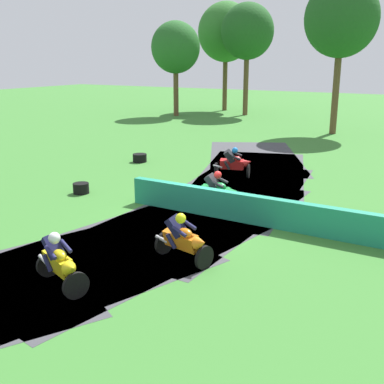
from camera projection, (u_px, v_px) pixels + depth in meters
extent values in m
plane|color=#38752D|center=(202.00, 214.00, 15.79)|extent=(120.00, 120.00, 0.00)
cube|color=#3D3D42|center=(20.00, 282.00, 10.95)|extent=(7.28, 10.05, 0.01)
cube|color=#3D3D42|center=(134.00, 244.00, 13.20)|extent=(6.05, 9.74, 0.01)
cube|color=#3D3D42|center=(202.00, 214.00, 15.79)|extent=(4.66, 9.17, 0.01)
cube|color=#3D3D42|center=(238.00, 190.00, 18.64)|extent=(5.69, 9.61, 0.01)
cube|color=#3D3D42|center=(253.00, 171.00, 21.69)|extent=(6.97, 10.00, 0.01)
cube|color=#3D3D42|center=(254.00, 157.00, 24.84)|extent=(8.07, 10.11, 0.01)
cylinder|color=black|center=(76.00, 286.00, 10.16)|extent=(0.33, 0.68, 0.69)
cylinder|color=black|center=(49.00, 264.00, 11.20)|extent=(0.33, 0.68, 0.69)
cube|color=yellow|center=(59.00, 263.00, 10.57)|extent=(1.06, 0.68, 0.44)
ellipsoid|color=yellow|center=(59.00, 255.00, 10.34)|extent=(0.52, 0.45, 0.28)
cone|color=yellow|center=(71.00, 268.00, 10.02)|extent=(0.49, 0.42, 0.45)
cylinder|color=#B2B2B7|center=(44.00, 260.00, 10.98)|extent=(0.41, 0.23, 0.17)
cube|color=#1E1E4C|center=(53.00, 247.00, 10.49)|extent=(0.58, 0.41, 0.61)
sphere|color=white|center=(54.00, 238.00, 10.22)|extent=(0.26, 0.26, 0.26)
cylinder|color=#1E1E4C|center=(66.00, 246.00, 10.37)|extent=(0.43, 0.23, 0.24)
cylinder|color=#1E1E4C|center=(51.00, 253.00, 10.17)|extent=(0.43, 0.23, 0.24)
cylinder|color=#1E1E4C|center=(62.00, 256.00, 10.80)|extent=(0.31, 0.15, 0.42)
cylinder|color=#1E1E4C|center=(48.00, 263.00, 10.60)|extent=(0.31, 0.15, 0.42)
cylinder|color=black|center=(204.00, 258.00, 11.60)|extent=(0.25, 0.73, 0.73)
cylinder|color=black|center=(164.00, 243.00, 12.51)|extent=(0.25, 0.73, 0.73)
cube|color=orange|center=(181.00, 240.00, 11.92)|extent=(1.06, 0.58, 0.46)
ellipsoid|color=orange|center=(185.00, 233.00, 11.69)|extent=(0.50, 0.42, 0.30)
cone|color=orange|center=(201.00, 243.00, 11.43)|extent=(0.46, 0.44, 0.47)
cylinder|color=#B2B2B7|center=(162.00, 239.00, 12.28)|extent=(0.42, 0.18, 0.18)
cube|color=#1E1E4C|center=(176.00, 226.00, 11.81)|extent=(0.56, 0.40, 0.62)
sphere|color=yellow|center=(181.00, 218.00, 11.54)|extent=(0.26, 0.26, 0.26)
cylinder|color=#1E1E4C|center=(189.00, 225.00, 11.73)|extent=(0.44, 0.17, 0.24)
cylinder|color=#1E1E4C|center=(179.00, 232.00, 11.50)|extent=(0.44, 0.17, 0.24)
cylinder|color=#1E1E4C|center=(181.00, 234.00, 12.14)|extent=(0.30, 0.19, 0.42)
cylinder|color=#1E1E4C|center=(171.00, 241.00, 11.92)|extent=(0.30, 0.19, 0.42)
cylinder|color=black|center=(235.00, 203.00, 15.92)|extent=(0.10, 0.71, 0.70)
cylinder|color=black|center=(198.00, 197.00, 16.61)|extent=(0.10, 0.71, 0.70)
cube|color=#198438|center=(216.00, 192.00, 16.13)|extent=(1.01, 0.37, 0.45)
ellipsoid|color=#198438|center=(220.00, 186.00, 15.94)|extent=(0.45, 0.33, 0.29)
cone|color=#198438|center=(234.00, 192.00, 15.75)|extent=(0.40, 0.39, 0.46)
cylinder|color=#B2B2B7|center=(199.00, 194.00, 16.37)|extent=(0.41, 0.11, 0.17)
cube|color=#28282D|center=(213.00, 182.00, 16.01)|extent=(0.50, 0.40, 0.61)
sphere|color=red|center=(218.00, 175.00, 15.78)|extent=(0.26, 0.26, 0.26)
cylinder|color=#28282D|center=(222.00, 180.00, 16.00)|extent=(0.43, 0.13, 0.24)
cylinder|color=#28282D|center=(217.00, 184.00, 15.73)|extent=(0.43, 0.13, 0.24)
cylinder|color=#28282D|center=(213.00, 189.00, 16.35)|extent=(0.27, 0.18, 0.42)
cylinder|color=#28282D|center=(208.00, 193.00, 16.08)|extent=(0.27, 0.18, 0.42)
cylinder|color=black|center=(248.00, 171.00, 20.49)|extent=(0.30, 0.74, 0.74)
cylinder|color=black|center=(216.00, 169.00, 20.80)|extent=(0.30, 0.74, 0.74)
cube|color=red|center=(232.00, 164.00, 20.49)|extent=(1.07, 0.65, 0.46)
ellipsoid|color=red|center=(236.00, 159.00, 20.32)|extent=(0.52, 0.45, 0.31)
cone|color=red|center=(248.00, 162.00, 20.28)|extent=(0.45, 0.46, 0.48)
cylinder|color=#B2B2B7|center=(218.00, 166.00, 20.57)|extent=(0.42, 0.23, 0.18)
cube|color=#28282D|center=(230.00, 156.00, 20.31)|extent=(0.53, 0.49, 0.62)
sphere|color=#1E7FE0|center=(235.00, 150.00, 20.12)|extent=(0.26, 0.26, 0.26)
cylinder|color=#28282D|center=(237.00, 154.00, 20.39)|extent=(0.43, 0.25, 0.24)
cylinder|color=#28282D|center=(236.00, 158.00, 20.09)|extent=(0.43, 0.25, 0.24)
cylinder|color=#28282D|center=(228.00, 162.00, 20.67)|extent=(0.26, 0.26, 0.42)
cylinder|color=#28282D|center=(227.00, 165.00, 20.37)|extent=(0.26, 0.26, 0.42)
cylinder|color=black|center=(81.00, 191.00, 18.16)|extent=(0.60, 0.60, 0.20)
cylinder|color=black|center=(81.00, 186.00, 18.11)|extent=(0.60, 0.60, 0.20)
cylinder|color=black|center=(140.00, 160.00, 23.67)|extent=(0.68, 0.68, 0.20)
cylinder|color=black|center=(140.00, 156.00, 23.62)|extent=(0.68, 0.68, 0.20)
cylinder|color=brown|center=(225.00, 84.00, 46.46)|extent=(0.44, 0.44, 5.10)
ellipsoid|color=#2D6B28|center=(226.00, 32.00, 45.17)|extent=(5.26, 5.26, 5.53)
cylinder|color=brown|center=(246.00, 85.00, 42.56)|extent=(0.44, 0.44, 5.26)
ellipsoid|color=#1E511E|center=(247.00, 31.00, 41.33)|extent=(4.57, 4.57, 4.79)
cylinder|color=brown|center=(336.00, 93.00, 31.88)|extent=(0.44, 0.44, 5.41)
ellipsoid|color=#1E511E|center=(342.00, 18.00, 30.61)|extent=(4.71, 4.71, 4.94)
cylinder|color=brown|center=(176.00, 92.00, 42.17)|extent=(0.44, 0.44, 4.07)
ellipsoid|color=#235B23|center=(176.00, 47.00, 41.14)|extent=(4.20, 4.20, 4.41)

